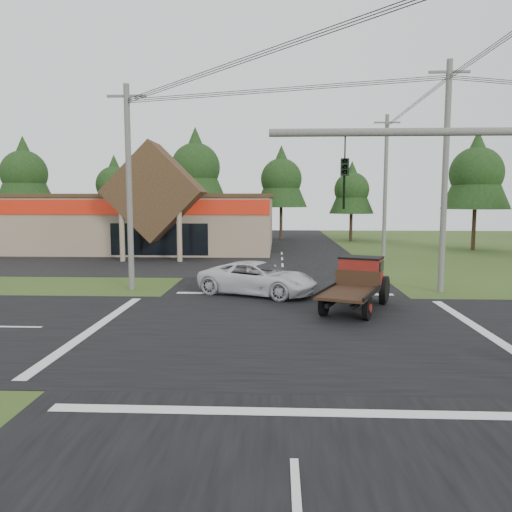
{
  "coord_description": "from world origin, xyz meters",
  "views": [
    {
      "loc": [
        -0.3,
        -17.56,
        4.68
      ],
      "look_at": [
        -1.3,
        4.47,
        2.2
      ],
      "focal_mm": 35.0,
      "sensor_mm": 36.0,
      "label": 1
    }
  ],
  "objects": [
    {
      "name": "ground",
      "position": [
        0.0,
        0.0,
        0.0
      ],
      "size": [
        120.0,
        120.0,
        0.0
      ],
      "primitive_type": "plane",
      "color": "#34491A",
      "rests_on": "ground"
    },
    {
      "name": "road_ns",
      "position": [
        0.0,
        0.0,
        0.01
      ],
      "size": [
        12.0,
        120.0,
        0.02
      ],
      "primitive_type": "cube",
      "color": "black",
      "rests_on": "ground"
    },
    {
      "name": "road_ew",
      "position": [
        0.0,
        0.0,
        0.01
      ],
      "size": [
        120.0,
        12.0,
        0.02
      ],
      "primitive_type": "cube",
      "color": "black",
      "rests_on": "ground"
    },
    {
      "name": "parking_apron",
      "position": [
        -14.0,
        19.0,
        0.01
      ],
      "size": [
        28.0,
        14.0,
        0.02
      ],
      "primitive_type": "cube",
      "color": "black",
      "rests_on": "ground"
    },
    {
      "name": "cvs_building",
      "position": [
        -15.7,
        29.57,
        2.78
      ],
      "size": [
        30.4,
        18.2,
        9.19
      ],
      "color": "gray",
      "rests_on": "ground"
    },
    {
      "name": "utility_pole_nw",
      "position": [
        -8.0,
        8.0,
        5.39
      ],
      "size": [
        2.0,
        0.3,
        10.5
      ],
      "color": "#595651",
      "rests_on": "ground"
    },
    {
      "name": "utility_pole_ne",
      "position": [
        8.0,
        8.0,
        5.89
      ],
      "size": [
        2.0,
        0.3,
        11.5
      ],
      "color": "#595651",
      "rests_on": "ground"
    },
    {
      "name": "utility_pole_n",
      "position": [
        8.0,
        22.0,
        5.74
      ],
      "size": [
        2.0,
        0.3,
        11.2
      ],
      "color": "#595651",
      "rests_on": "ground"
    },
    {
      "name": "tree_row_a",
      "position": [
        -30.0,
        40.0,
        8.05
      ],
      "size": [
        6.72,
        6.72,
        12.12
      ],
      "color": "#332316",
      "rests_on": "ground"
    },
    {
      "name": "tree_row_b",
      "position": [
        -20.0,
        42.0,
        6.7
      ],
      "size": [
        5.6,
        5.6,
        10.1
      ],
      "color": "#332316",
      "rests_on": "ground"
    },
    {
      "name": "tree_row_c",
      "position": [
        -10.0,
        41.0,
        8.72
      ],
      "size": [
        7.28,
        7.28,
        13.13
      ],
      "color": "#332316",
      "rests_on": "ground"
    },
    {
      "name": "tree_row_d",
      "position": [
        0.0,
        42.0,
        7.38
      ],
      "size": [
        6.16,
        6.16,
        11.11
      ],
      "color": "#332316",
      "rests_on": "ground"
    },
    {
      "name": "tree_row_e",
      "position": [
        8.0,
        40.0,
        6.03
      ],
      "size": [
        5.04,
        5.04,
        9.09
      ],
      "color": "#332316",
      "rests_on": "ground"
    },
    {
      "name": "tree_side_ne",
      "position": [
        18.0,
        30.0,
        7.38
      ],
      "size": [
        6.16,
        6.16,
        11.11
      ],
      "color": "#332316",
      "rests_on": "ground"
    },
    {
      "name": "antique_flatbed_truck",
      "position": [
        2.95,
        3.47,
        1.12
      ],
      "size": [
        3.91,
        5.72,
        2.24
      ],
      "primitive_type": null,
      "rotation": [
        0.0,
        0.0,
        -0.39
      ],
      "color": "#63160E",
      "rests_on": "ground"
    },
    {
      "name": "white_pickup",
      "position": [
        -1.31,
        6.9,
        0.82
      ],
      "size": [
        6.48,
        4.82,
        1.64
      ],
      "primitive_type": "imported",
      "rotation": [
        0.0,
        0.0,
        1.17
      ],
      "color": "silver",
      "rests_on": "ground"
    }
  ]
}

